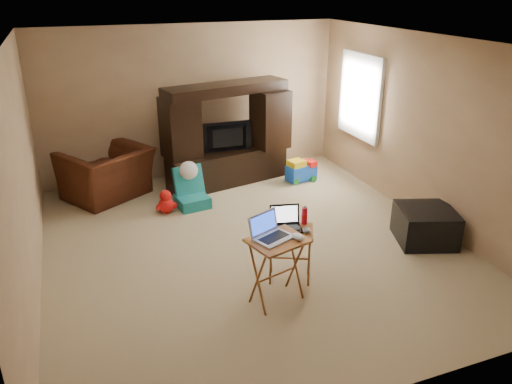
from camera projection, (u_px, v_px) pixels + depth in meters
name	position (u px, v px, depth m)	size (l,w,h in m)	color
floor	(250.00, 244.00, 6.40)	(5.50, 5.50, 0.00)	#C6B489
ceiling	(249.00, 42.00, 5.42)	(5.50, 5.50, 0.00)	silver
wall_back	(193.00, 102.00, 8.27)	(5.00, 5.00, 0.00)	tan
wall_front	(384.00, 265.00, 3.55)	(5.00, 5.00, 0.00)	tan
wall_left	(21.00, 179.00, 5.09)	(5.50, 5.50, 0.00)	tan
wall_right	(423.00, 130.00, 6.73)	(5.50, 5.50, 0.00)	tan
window_pane	(361.00, 96.00, 8.00)	(1.20, 1.20, 0.00)	white
window_frame	(360.00, 96.00, 7.99)	(0.06, 1.14, 1.34)	white
entertainment_center	(227.00, 135.00, 8.00)	(2.02, 0.50, 1.65)	black
television	(228.00, 138.00, 7.98)	(0.84, 0.11, 0.48)	black
recliner	(107.00, 174.00, 7.64)	(1.18, 1.03, 0.77)	#4C1F10
child_rocker	(192.00, 188.00, 7.33)	(0.45, 0.51, 0.59)	#16787D
plush_toy	(166.00, 201.00, 7.19)	(0.32, 0.27, 0.35)	red
push_toy	(301.00, 170.00, 8.35)	(0.50, 0.36, 0.38)	blue
ottoman	(425.00, 225.00, 6.39)	(0.69, 0.69, 0.44)	black
tray_table_left	(277.00, 271.00, 5.13)	(0.56, 0.45, 0.72)	#AB6329
tray_table_right	(290.00, 255.00, 5.52)	(0.48, 0.39, 0.63)	#975624
laptop_left	(274.00, 228.00, 4.96)	(0.38, 0.31, 0.24)	silver
laptop_right	(287.00, 220.00, 5.35)	(0.33, 0.27, 0.24)	black
mouse_left	(298.00, 237.00, 4.98)	(0.09, 0.15, 0.06)	silver
mouse_right	(307.00, 230.00, 5.32)	(0.08, 0.13, 0.05)	#404045
water_bottle	(304.00, 216.00, 5.49)	(0.06, 0.06, 0.19)	red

